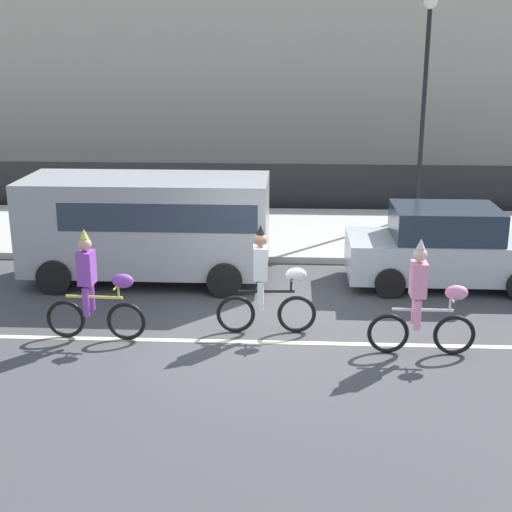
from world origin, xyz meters
name	(u,v)px	position (x,y,z in m)	size (l,w,h in m)	color
ground_plane	(260,331)	(0.00, 0.00, 0.00)	(80.00, 80.00, 0.00)	#424244
road_centre_line	(259,342)	(0.00, -0.50, 0.00)	(36.00, 0.14, 0.01)	beige
sidewalk_curb	(272,232)	(0.00, 6.50, 0.07)	(60.00, 5.00, 0.15)	#ADAAA3
fence_line	(275,187)	(0.00, 9.40, 0.70)	(40.00, 0.08, 1.40)	black
building_backdrop	(218,74)	(-2.55, 18.00, 3.63)	(28.00, 8.00, 7.26)	#B2A899
parade_cyclist_purple	(95,292)	(-2.74, -0.49, 0.84)	(1.72, 0.50, 1.92)	black
parade_cyclist_zebra	(267,286)	(0.12, -0.06, 0.84)	(1.72, 0.50, 1.92)	black
parade_cyclist_pink	(424,305)	(2.63, -0.81, 0.84)	(1.72, 0.50, 1.92)	black
parked_van_grey	(151,221)	(-2.40, 2.70, 1.28)	(5.00, 2.22, 2.18)	#99999E
parked_car_silver	(447,248)	(3.71, 2.70, 0.78)	(4.10, 1.92, 1.64)	#B7BABF
street_lamp_post	(426,76)	(4.00, 8.14, 3.99)	(0.36, 0.36, 5.86)	black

